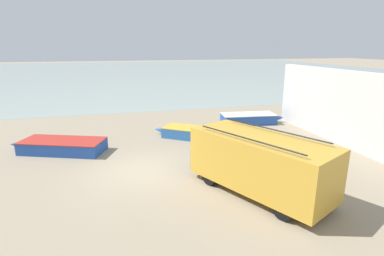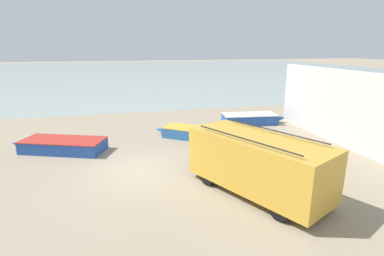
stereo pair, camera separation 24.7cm
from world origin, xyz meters
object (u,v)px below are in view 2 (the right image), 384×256
(parked_van, at_px, (257,162))
(fishing_rowboat_2, at_px, (252,119))
(fishing_rowboat_0, at_px, (61,145))
(fishing_rowboat_1, at_px, (193,133))

(parked_van, relative_size, fishing_rowboat_2, 1.25)
(parked_van, bearing_deg, fishing_rowboat_0, 23.39)
(fishing_rowboat_0, bearing_deg, parked_van, 161.37)
(fishing_rowboat_0, xyz_separation_m, fishing_rowboat_2, (11.88, 2.91, 0.02))
(parked_van, height_order, fishing_rowboat_0, parked_van)
(parked_van, relative_size, fishing_rowboat_0, 1.12)
(parked_van, bearing_deg, fishing_rowboat_2, -50.42)
(parked_van, relative_size, fishing_rowboat_1, 1.32)
(fishing_rowboat_0, distance_m, fishing_rowboat_2, 12.23)
(parked_van, xyz_separation_m, fishing_rowboat_0, (-7.71, 6.50, -0.86))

